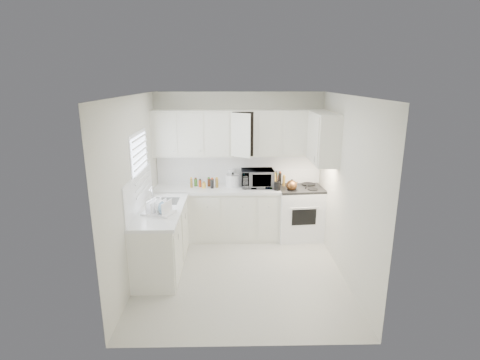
{
  "coord_description": "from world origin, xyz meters",
  "views": [
    {
      "loc": [
        -0.12,
        -5.0,
        2.81
      ],
      "look_at": [
        0.0,
        0.7,
        1.25
      ],
      "focal_mm": 27.66,
      "sensor_mm": 36.0,
      "label": 1
    }
  ],
  "objects_px": {
    "utensil_crock": "(277,180)",
    "tea_kettle": "(292,185)",
    "rice_cooker": "(233,179)",
    "dish_rack": "(158,206)",
    "microwave": "(257,176)",
    "stove": "(299,205)"
  },
  "relations": [
    {
      "from": "rice_cooker",
      "to": "dish_rack",
      "type": "distance_m",
      "value": 1.74
    },
    {
      "from": "tea_kettle",
      "to": "microwave",
      "type": "distance_m",
      "value": 0.63
    },
    {
      "from": "stove",
      "to": "dish_rack",
      "type": "height_order",
      "value": "stove"
    },
    {
      "from": "rice_cooker",
      "to": "microwave",
      "type": "bearing_deg",
      "value": -7.37
    },
    {
      "from": "stove",
      "to": "microwave",
      "type": "xyz_separation_m",
      "value": [
        -0.76,
        0.04,
        0.53
      ]
    },
    {
      "from": "dish_rack",
      "to": "utensil_crock",
      "type": "bearing_deg",
      "value": 49.77
    },
    {
      "from": "utensil_crock",
      "to": "tea_kettle",
      "type": "bearing_deg",
      "value": 3.48
    },
    {
      "from": "stove",
      "to": "utensil_crock",
      "type": "bearing_deg",
      "value": -162.79
    },
    {
      "from": "rice_cooker",
      "to": "dish_rack",
      "type": "relative_size",
      "value": 0.61
    },
    {
      "from": "tea_kettle",
      "to": "utensil_crock",
      "type": "relative_size",
      "value": 0.65
    },
    {
      "from": "utensil_crock",
      "to": "rice_cooker",
      "type": "bearing_deg",
      "value": 161.24
    },
    {
      "from": "stove",
      "to": "utensil_crock",
      "type": "height_order",
      "value": "utensil_crock"
    },
    {
      "from": "tea_kettle",
      "to": "dish_rack",
      "type": "bearing_deg",
      "value": -169.44
    },
    {
      "from": "stove",
      "to": "tea_kettle",
      "type": "height_order",
      "value": "stove"
    },
    {
      "from": "utensil_crock",
      "to": "dish_rack",
      "type": "bearing_deg",
      "value": -148.56
    },
    {
      "from": "rice_cooker",
      "to": "utensil_crock",
      "type": "height_order",
      "value": "utensil_crock"
    },
    {
      "from": "microwave",
      "to": "rice_cooker",
      "type": "height_order",
      "value": "microwave"
    },
    {
      "from": "tea_kettle",
      "to": "utensil_crock",
      "type": "xyz_separation_m",
      "value": [
        -0.25,
        -0.02,
        0.08
      ]
    },
    {
      "from": "rice_cooker",
      "to": "utensil_crock",
      "type": "relative_size",
      "value": 0.72
    },
    {
      "from": "utensil_crock",
      "to": "dish_rack",
      "type": "height_order",
      "value": "utensil_crock"
    },
    {
      "from": "microwave",
      "to": "utensil_crock",
      "type": "distance_m",
      "value": 0.4
    },
    {
      "from": "microwave",
      "to": "dish_rack",
      "type": "xyz_separation_m",
      "value": [
        -1.5,
        -1.34,
        -0.08
      ]
    }
  ]
}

